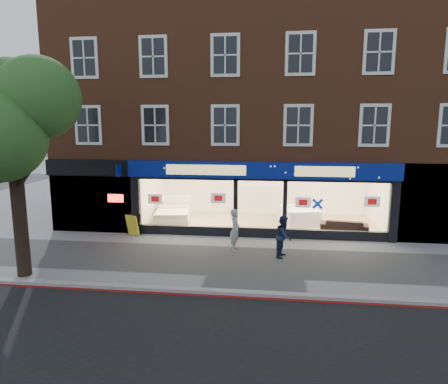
% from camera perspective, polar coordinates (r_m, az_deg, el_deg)
% --- Properties ---
extents(ground, '(120.00, 120.00, 0.00)m').
position_cam_1_polar(ground, '(14.59, 4.71, -9.81)').
color(ground, gray).
rests_on(ground, ground).
extents(kerb_line, '(60.00, 0.10, 0.01)m').
position_cam_1_polar(kerb_line, '(11.72, 4.10, -14.88)').
color(kerb_line, '#8C0A07').
rests_on(kerb_line, ground).
extents(kerb_stone, '(60.00, 0.25, 0.12)m').
position_cam_1_polar(kerb_stone, '(11.88, 4.15, -14.24)').
color(kerb_stone, gray).
rests_on(kerb_stone, ground).
extents(showroom_floor, '(11.00, 4.50, 0.10)m').
position_cam_1_polar(showroom_floor, '(19.60, 5.32, -4.52)').
color(showroom_floor, tan).
rests_on(showroom_floor, ground).
extents(building, '(19.00, 8.26, 10.30)m').
position_cam_1_polar(building, '(20.75, 5.71, 14.71)').
color(building, brown).
rests_on(building, ground).
extents(street_tree, '(4.00, 3.20, 6.60)m').
position_cam_1_polar(street_tree, '(14.05, -28.36, 8.84)').
color(street_tree, black).
rests_on(street_tree, ground).
extents(display_bed, '(1.97, 2.28, 1.16)m').
position_cam_1_polar(display_bed, '(19.77, -7.33, -3.31)').
color(display_bed, silver).
rests_on(display_bed, showroom_floor).
extents(bedside_table, '(0.50, 0.50, 0.55)m').
position_cam_1_polar(bedside_table, '(20.70, -8.91, -2.89)').
color(bedside_table, brown).
rests_on(bedside_table, showroom_floor).
extents(mattress_stack, '(2.03, 2.30, 0.77)m').
position_cam_1_polar(mattress_stack, '(19.61, 10.62, -3.33)').
color(mattress_stack, silver).
rests_on(mattress_stack, showroom_floor).
extents(sofa, '(2.15, 1.14, 0.60)m').
position_cam_1_polar(sofa, '(18.48, 16.79, -4.68)').
color(sofa, black).
rests_on(sofa, showroom_floor).
extents(a_board, '(0.73, 0.60, 0.96)m').
position_cam_1_polar(a_board, '(18.05, -12.83, -4.58)').
color(a_board, gold).
rests_on(a_board, ground).
extents(pedestrian_grey, '(0.41, 0.61, 1.64)m').
position_cam_1_polar(pedestrian_grey, '(15.49, 1.59, -5.42)').
color(pedestrian_grey, '#9D9FA5').
rests_on(pedestrian_grey, ground).
extents(pedestrian_blue, '(0.78, 0.89, 1.56)m').
position_cam_1_polar(pedestrian_blue, '(14.94, 8.55, -6.28)').
color(pedestrian_blue, '#16203E').
rests_on(pedestrian_blue, ground).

